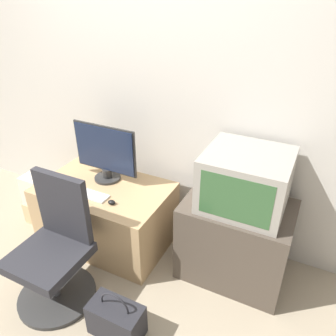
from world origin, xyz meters
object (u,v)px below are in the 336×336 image
main_monitor (105,153)px  office_chair (55,253)px  mouse (112,202)px  keyboard (91,195)px  handbag (116,319)px  crt_tv (246,180)px  cardboard_box_lower (41,210)px

main_monitor → office_chair: main_monitor is taller
mouse → main_monitor: bearing=129.8°
main_monitor → office_chair: size_ratio=0.62×
keyboard → handbag: (0.59, -0.58, -0.42)m
handbag → keyboard: bearing=135.7°
main_monitor → crt_tv: size_ratio=1.03×
cardboard_box_lower → crt_tv: bearing=6.0°
crt_tv → handbag: size_ratio=1.56×
keyboard → cardboard_box_lower: 0.85m
keyboard → handbag: bearing=-44.3°
main_monitor → keyboard: (0.03, -0.27, -0.23)m
cardboard_box_lower → handbag: size_ratio=0.65×
main_monitor → handbag: (0.62, -0.84, -0.66)m
mouse → office_chair: bearing=-109.8°
office_chair → mouse: bearing=70.2°
crt_tv → office_chair: crt_tv is taller
mouse → cardboard_box_lower: 1.04m
keyboard → mouse: mouse is taller
main_monitor → cardboard_box_lower: main_monitor is taller
main_monitor → handbag: 1.24m
handbag → main_monitor: bearing=126.3°
keyboard → office_chair: office_chair is taller
main_monitor → handbag: main_monitor is taller
mouse → handbag: (0.38, -0.55, -0.43)m
keyboard → handbag: 0.93m
keyboard → mouse: bearing=-5.8°
mouse → office_chair: (-0.16, -0.46, -0.18)m
cardboard_box_lower → keyboard: bearing=-7.1°
keyboard → office_chair: 0.51m
main_monitor → mouse: 0.44m
main_monitor → crt_tv: bearing=0.6°
crt_tv → handbag: crt_tv is taller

